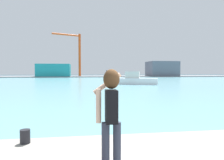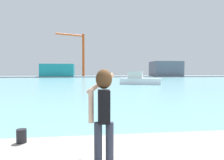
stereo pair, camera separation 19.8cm
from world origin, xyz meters
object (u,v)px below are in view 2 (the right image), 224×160
(port_crane, at_px, (80,50))
(warehouse_right, at_px, (166,69))
(boat_moored, at_px, (139,80))
(person_photographer, at_px, (103,108))
(warehouse_left, at_px, (58,70))
(harbor_bollard, at_px, (21,136))

(port_crane, bearing_deg, warehouse_right, -0.10)
(boat_moored, bearing_deg, person_photographer, -84.37)
(person_photographer, relative_size, warehouse_left, 0.13)
(person_photographer, xyz_separation_m, boat_moored, (9.49, 33.95, -0.86))
(harbor_bollard, distance_m, port_crane, 87.33)
(boat_moored, bearing_deg, warehouse_left, 132.14)
(harbor_bollard, xyz_separation_m, warehouse_right, (37.51, 86.63, 2.78))
(warehouse_right, bearing_deg, port_crane, 179.90)
(harbor_bollard, bearing_deg, port_crane, 90.15)
(boat_moored, height_order, warehouse_right, warehouse_right)
(warehouse_left, bearing_deg, person_photographer, -82.74)
(warehouse_right, bearing_deg, harbor_bollard, -113.41)
(warehouse_left, relative_size, port_crane, 0.73)
(person_photographer, height_order, harbor_bollard, person_photographer)
(person_photographer, xyz_separation_m, harbor_bollard, (-1.82, 1.63, -0.90))
(person_photographer, distance_m, harbor_bollard, 2.60)
(warehouse_left, height_order, warehouse_right, warehouse_right)
(person_photographer, relative_size, harbor_bollard, 5.35)
(person_photographer, bearing_deg, boat_moored, -13.55)
(port_crane, bearing_deg, boat_moored, -78.02)
(harbor_bollard, relative_size, warehouse_right, 0.03)
(harbor_bollard, bearing_deg, warehouse_left, 96.21)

